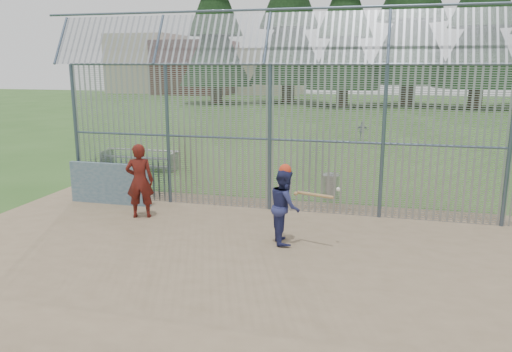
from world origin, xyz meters
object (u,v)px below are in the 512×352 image
(onlooker, at_px, (140,181))
(dugout_wall, at_px, (110,184))
(batter, at_px, (285,206))
(trash_can, at_px, (330,186))
(bleacher, at_px, (140,159))

(onlooker, bearing_deg, dugout_wall, -51.73)
(batter, xyz_separation_m, trash_can, (0.60, 4.15, -0.49))
(dugout_wall, relative_size, batter, 1.46)
(dugout_wall, height_order, trash_can, dugout_wall)
(batter, distance_m, trash_can, 4.22)
(onlooker, distance_m, bleacher, 6.46)
(trash_can, bearing_deg, bleacher, 161.91)
(batter, relative_size, bleacher, 0.57)
(onlooker, distance_m, trash_can, 5.69)
(onlooker, relative_size, trash_can, 2.41)
(dugout_wall, xyz_separation_m, batter, (5.53, -1.90, 0.25))
(dugout_wall, height_order, onlooker, onlooker)
(onlooker, bearing_deg, bleacher, -80.95)
(onlooker, bearing_deg, batter, 148.36)
(dugout_wall, xyz_separation_m, bleacher, (-1.51, 4.74, -0.21))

